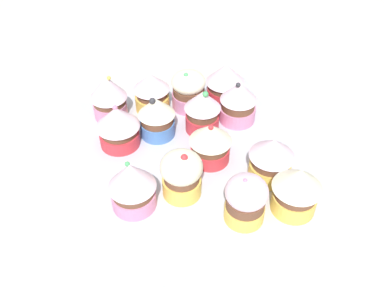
{
  "coord_description": "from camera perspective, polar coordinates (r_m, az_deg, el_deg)",
  "views": [
    {
      "loc": [
        -44.67,
        12.57,
        46.57
      ],
      "look_at": [
        0.0,
        0.0,
        4.2
      ],
      "focal_mm": 40.03,
      "sensor_mm": 36.0,
      "label": 1
    }
  ],
  "objects": [
    {
      "name": "cupcake_10",
      "position": [
        0.72,
        -5.41,
        6.97
      ],
      "size": [
        6.12,
        6.12,
        6.98
      ],
      "color": "#EFC651",
      "rests_on": "baking_tray"
    },
    {
      "name": "ground_plane",
      "position": [
        0.67,
        0.0,
        -3.61
      ],
      "size": [
        180.0,
        180.0,
        3.0
      ],
      "primitive_type": "cube",
      "color": "beige"
    },
    {
      "name": "baking_tray",
      "position": [
        0.65,
        0.0,
        -2.33
      ],
      "size": [
        37.88,
        31.38,
        1.2
      ],
      "color": "silver",
      "rests_on": "ground_plane"
    },
    {
      "name": "cupcake_8",
      "position": [
        0.58,
        -1.4,
        -4.03
      ],
      "size": [
        5.76,
        5.76,
        7.59
      ],
      "color": "#EFC651",
      "rests_on": "baking_tray"
    },
    {
      "name": "cupcake_6",
      "position": [
        0.68,
        1.4,
        4.52
      ],
      "size": [
        5.8,
        5.8,
        7.7
      ],
      "color": "#D1333D",
      "rests_on": "baking_tray"
    },
    {
      "name": "cupcake_4",
      "position": [
        0.55,
        7.18,
        -7.33
      ],
      "size": [
        5.53,
        5.53,
        7.37
      ],
      "color": "#EFC651",
      "rests_on": "baking_tray"
    },
    {
      "name": "cupcake_2",
      "position": [
        0.7,
        6.18,
        5.66
      ],
      "size": [
        6.0,
        6.0,
        7.63
      ],
      "color": "pink",
      "rests_on": "baking_tray"
    },
    {
      "name": "cupcake_9",
      "position": [
        0.67,
        -4.72,
        3.7
      ],
      "size": [
        5.81,
        5.81,
        7.3
      ],
      "color": "#477AC6",
      "rests_on": "baking_tray"
    },
    {
      "name": "cupcake_12",
      "position": [
        0.66,
        -9.82,
        2.45
      ],
      "size": [
        6.71,
        6.71,
        7.28
      ],
      "color": "#D1333D",
      "rests_on": "baking_tray"
    },
    {
      "name": "cupcake_1",
      "position": [
        0.61,
        10.52,
        -1.83
      ],
      "size": [
        6.4,
        6.4,
        7.05
      ],
      "color": "#EFC651",
      "rests_on": "baking_tray"
    },
    {
      "name": "cupcake_11",
      "position": [
        0.56,
        -7.98,
        -5.4
      ],
      "size": [
        6.35,
        6.35,
        7.85
      ],
      "color": "pink",
      "rests_on": "baking_tray"
    },
    {
      "name": "cupcake_0",
      "position": [
        0.57,
        13.77,
        -5.83
      ],
      "size": [
        6.56,
        6.56,
        7.34
      ],
      "color": "#EFC651",
      "rests_on": "baking_tray"
    },
    {
      "name": "cupcake_7",
      "position": [
        0.73,
        -0.46,
        7.23
      ],
      "size": [
        5.74,
        5.74,
        7.17
      ],
      "color": "pink",
      "rests_on": "baking_tray"
    },
    {
      "name": "cupcake_3",
      "position": [
        0.75,
        4.46,
        8.34
      ],
      "size": [
        6.74,
        6.74,
        6.88
      ],
      "color": "#D1333D",
      "rests_on": "baking_tray"
    },
    {
      "name": "cupcake_5",
      "position": [
        0.63,
        2.47,
        0.28
      ],
      "size": [
        6.31,
        6.31,
        6.87
      ],
      "color": "#D1333D",
      "rests_on": "baking_tray"
    },
    {
      "name": "cupcake_13",
      "position": [
        0.71,
        -11.06,
        6.3
      ],
      "size": [
        6.06,
        6.06,
        8.13
      ],
      "color": "pink",
      "rests_on": "baking_tray"
    }
  ]
}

